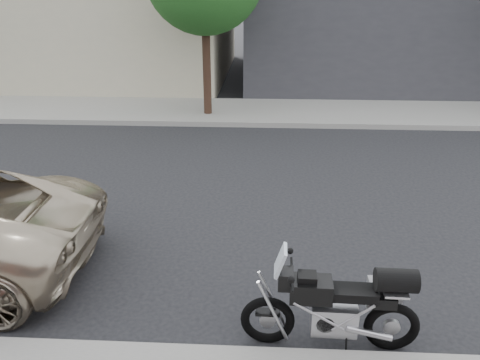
# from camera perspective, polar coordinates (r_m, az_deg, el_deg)

# --- Properties ---
(ground) EXTENTS (120.00, 120.00, 0.00)m
(ground) POSITION_cam_1_polar(r_m,az_deg,el_deg) (8.98, 4.40, -2.83)
(ground) COLOR black
(ground) RESTS_ON ground
(far_sidewalk) EXTENTS (44.00, 3.00, 0.15)m
(far_sidewalk) POSITION_cam_1_polar(r_m,az_deg,el_deg) (15.07, 3.96, 8.26)
(far_sidewalk) COLOR gray
(far_sidewalk) RESTS_ON ground
(motorcycle) EXTENTS (2.03, 0.65, 1.28)m
(motorcycle) POSITION_cam_1_polar(r_m,az_deg,el_deg) (5.56, 12.38, -14.70)
(motorcycle) COLOR black
(motorcycle) RESTS_ON ground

